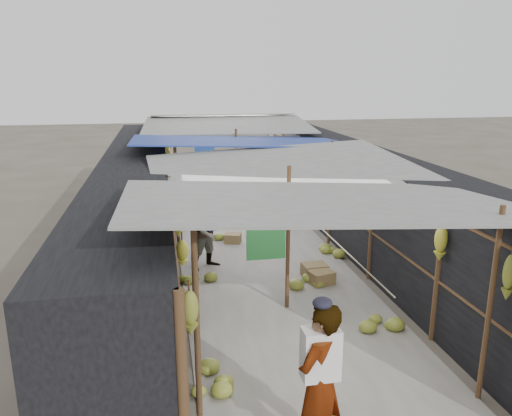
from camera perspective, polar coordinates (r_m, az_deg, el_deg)
ground at (r=6.76m, az=10.29°, el=-22.30°), size 80.00×80.00×0.00m
aisle_slab at (r=12.36m, az=-0.46°, el=-4.21°), size 3.60×16.00×0.02m
stall_left at (r=11.86m, az=-13.41°, el=0.31°), size 1.40×15.00×2.30m
stall_right at (r=12.78m, az=11.53°, el=1.46°), size 1.40×15.00×2.30m
crate_near at (r=10.17m, az=7.47°, el=-7.90°), size 0.54×0.47×0.28m
crate_mid at (r=10.47m, az=6.69°, el=-7.14°), size 0.51×0.42×0.29m
crate_back at (r=12.46m, az=-2.67°, el=-3.49°), size 0.47×0.43×0.25m
black_basin at (r=15.15m, az=3.48°, el=-0.28°), size 0.60×0.60×0.18m
vendor_elderly at (r=5.71m, az=7.27°, el=-18.96°), size 0.78×0.75×1.79m
shopper_blue at (r=10.73m, az=-5.35°, el=-2.61°), size 1.02×0.95×1.68m
vendor_seated at (r=13.28m, az=1.67°, el=-0.64°), size 0.63×0.74×0.99m
market_canopy at (r=12.12m, az=-0.65°, el=7.09°), size 5.62×15.20×2.77m
hanging_bananas at (r=11.86m, az=-0.20°, el=3.33°), size 3.95×14.06×0.79m
floor_bananas at (r=11.34m, az=-1.53°, el=-5.27°), size 4.03×10.85×0.35m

